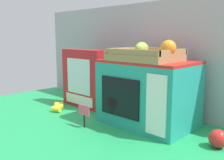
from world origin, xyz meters
The scene contains 8 objects.
ground_plane centered at (0.00, 0.00, 0.00)m, with size 1.70×1.70×0.00m, color #219E54.
display_back_panel centered at (0.00, 0.23, 0.29)m, with size 1.61×0.03×0.57m, color #A0A3A8.
toy_microwave centered at (0.19, 0.03, 0.15)m, with size 0.40×0.28×0.29m.
food_groups_crate centered at (0.20, 0.00, 0.32)m, with size 0.29×0.22×0.09m.
cookie_set_box centered at (-0.25, 0.01, 0.16)m, with size 0.30×0.07×0.32m.
price_sign centered at (0.01, -0.20, 0.07)m, with size 0.07×0.01×0.10m.
loose_toy_banana centered at (-0.30, -0.13, 0.02)m, with size 0.11×0.11×0.03m.
loose_toy_apple centered at (0.52, -0.01, 0.03)m, with size 0.07×0.07×0.07m, color red.
Camera 1 is at (0.84, -0.89, 0.39)m, focal length 40.48 mm.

